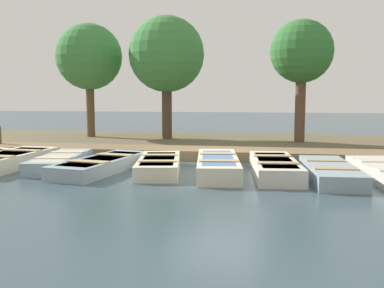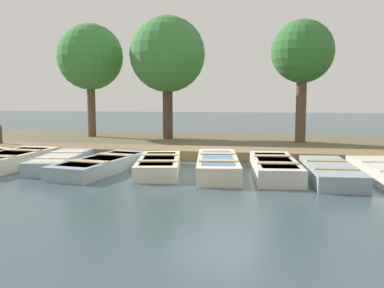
# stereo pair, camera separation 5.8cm
# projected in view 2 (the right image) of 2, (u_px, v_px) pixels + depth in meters

# --- Properties ---
(ground_plane) EXTENTS (80.00, 80.00, 0.00)m
(ground_plane) POSITION_uv_depth(u_px,v_px,m) (212.00, 166.00, 11.79)
(ground_plane) COLOR #384C56
(shore_bank) EXTENTS (8.00, 24.00, 0.14)m
(shore_bank) POSITION_uv_depth(u_px,v_px,m) (229.00, 144.00, 16.67)
(shore_bank) COLOR brown
(shore_bank) RESTS_ON ground_plane
(dock_walkway) EXTENTS (1.48, 23.09, 0.30)m
(dock_walkway) POSITION_uv_depth(u_px,v_px,m) (218.00, 154.00, 13.20)
(dock_walkway) COLOR brown
(dock_walkway) RESTS_ON ground_plane
(rowboat_1) EXTENTS (3.27, 1.29, 0.41)m
(rowboat_1) POSITION_uv_depth(u_px,v_px,m) (9.00, 160.00, 11.50)
(rowboat_1) COLOR beige
(rowboat_1) RESTS_ON ground_plane
(rowboat_2) EXTENTS (3.09, 1.42, 0.37)m
(rowboat_2) POSITION_uv_depth(u_px,v_px,m) (61.00, 161.00, 11.48)
(rowboat_2) COLOR #8C9EA8
(rowboat_2) RESTS_ON ground_plane
(rowboat_3) EXTENTS (3.53, 1.64, 0.36)m
(rowboat_3) POSITION_uv_depth(u_px,v_px,m) (102.00, 164.00, 10.96)
(rowboat_3) COLOR #8C9EA8
(rowboat_3) RESTS_ON ground_plane
(rowboat_4) EXTENTS (3.00, 1.51, 0.38)m
(rowboat_4) POSITION_uv_depth(u_px,v_px,m) (159.00, 165.00, 10.79)
(rowboat_4) COLOR beige
(rowboat_4) RESTS_ON ground_plane
(rowboat_5) EXTENTS (3.42, 1.43, 0.43)m
(rowboat_5) POSITION_uv_depth(u_px,v_px,m) (218.00, 165.00, 10.58)
(rowboat_5) COLOR beige
(rowboat_5) RESTS_ON ground_plane
(rowboat_6) EXTENTS (3.24, 1.32, 0.41)m
(rowboat_6) POSITION_uv_depth(u_px,v_px,m) (274.00, 167.00, 10.34)
(rowboat_6) COLOR beige
(rowboat_6) RESTS_ON ground_plane
(rowboat_7) EXTENTS (3.19, 1.18, 0.36)m
(rowboat_7) POSITION_uv_depth(u_px,v_px,m) (330.00, 171.00, 9.89)
(rowboat_7) COLOR #8C9EA8
(rowboat_7) RESTS_ON ground_plane
(mooring_post_near) EXTENTS (0.16, 0.16, 0.94)m
(mooring_post_near) POSITION_uv_depth(u_px,v_px,m) (0.00, 138.00, 14.65)
(mooring_post_near) COLOR brown
(mooring_post_near) RESTS_ON ground_plane
(park_tree_far_left) EXTENTS (2.84, 2.84, 5.03)m
(park_tree_far_left) POSITION_uv_depth(u_px,v_px,m) (90.00, 58.00, 18.49)
(park_tree_far_left) COLOR brown
(park_tree_far_left) RESTS_ON ground_plane
(park_tree_left) EXTENTS (3.11, 3.11, 5.19)m
(park_tree_left) POSITION_uv_depth(u_px,v_px,m) (167.00, 55.00, 17.57)
(park_tree_left) COLOR #4C3828
(park_tree_left) RESTS_ON ground_plane
(park_tree_center) EXTENTS (2.38, 2.38, 4.79)m
(park_tree_center) POSITION_uv_depth(u_px,v_px,m) (302.00, 53.00, 16.12)
(park_tree_center) COLOR brown
(park_tree_center) RESTS_ON ground_plane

